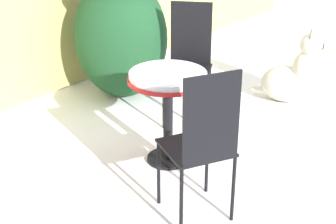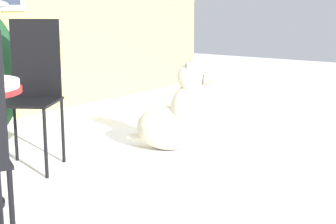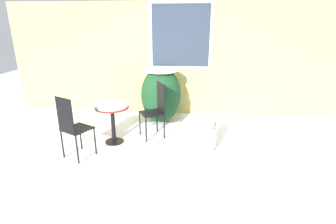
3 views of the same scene
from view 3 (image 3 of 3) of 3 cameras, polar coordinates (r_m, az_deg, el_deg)
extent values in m
plane|color=white|center=(4.61, -0.78, -8.91)|extent=(16.00, 16.00, 0.00)
cube|color=tan|center=(6.32, 1.53, 11.24)|extent=(8.00, 0.06, 2.61)
cube|color=silver|center=(6.22, 2.76, 16.23)|extent=(1.44, 0.04, 1.50)
cube|color=#2D3847|center=(6.20, 2.76, 16.22)|extent=(1.32, 0.01, 1.38)
ellipsoid|color=#194223|center=(5.87, -1.54, 3.76)|extent=(0.88, 0.97, 1.23)
ellipsoid|color=white|center=(5.75, -1.59, 9.12)|extent=(0.75, 0.83, 0.12)
cylinder|color=black|center=(5.10, -11.59, -6.29)|extent=(0.34, 0.34, 0.03)
cylinder|color=black|center=(4.97, -11.84, -2.74)|extent=(0.08, 0.08, 0.66)
cylinder|color=red|center=(4.85, -12.11, 1.02)|extent=(0.61, 0.61, 0.03)
cylinder|color=white|center=(4.84, -12.14, 1.43)|extent=(0.59, 0.59, 0.04)
cube|color=black|center=(5.06, -3.59, -0.21)|extent=(0.56, 0.56, 0.02)
cube|color=black|center=(5.04, -1.57, 3.23)|extent=(0.20, 0.33, 0.57)
cylinder|color=black|center=(5.26, -6.14, -2.47)|extent=(0.02, 0.02, 0.49)
cylinder|color=black|center=(4.93, -4.79, -3.92)|extent=(0.02, 0.02, 0.49)
cylinder|color=black|center=(5.38, -2.38, -1.90)|extent=(0.02, 0.02, 0.49)
cylinder|color=black|center=(5.06, -0.81, -3.27)|extent=(0.02, 0.02, 0.49)
cube|color=black|center=(4.57, -19.14, -3.47)|extent=(0.55, 0.55, 0.02)
cube|color=black|center=(4.36, -21.54, -0.69)|extent=(0.34, 0.18, 0.57)
cylinder|color=black|center=(4.64, -15.57, -6.15)|extent=(0.02, 0.02, 0.49)
cylinder|color=black|center=(4.90, -18.50, -5.05)|extent=(0.02, 0.02, 0.49)
cylinder|color=black|center=(4.43, -19.14, -7.76)|extent=(0.02, 0.02, 0.49)
cylinder|color=black|center=(4.71, -21.99, -6.50)|extent=(0.02, 0.02, 0.49)
ellipsoid|color=beige|center=(4.67, 7.89, -6.23)|extent=(0.55, 0.63, 0.37)
ellipsoid|color=beige|center=(4.47, 8.77, -5.22)|extent=(0.37, 0.35, 0.40)
sphere|color=beige|center=(4.34, 9.14, -2.14)|extent=(0.23, 0.23, 0.23)
cone|color=gray|center=(4.22, 9.99, -3.08)|extent=(0.15, 0.13, 0.13)
ellipsoid|color=gray|center=(4.30, 8.34, -1.08)|extent=(0.06, 0.05, 0.10)
ellipsoid|color=gray|center=(4.35, 9.86, -0.92)|extent=(0.06, 0.05, 0.10)
ellipsoid|color=beige|center=(4.91, 6.70, -6.14)|extent=(0.16, 0.26, 0.07)
camera|label=1|loc=(4.74, -59.17, 9.38)|focal=55.00mm
camera|label=2|loc=(3.69, -51.64, -4.03)|focal=55.00mm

